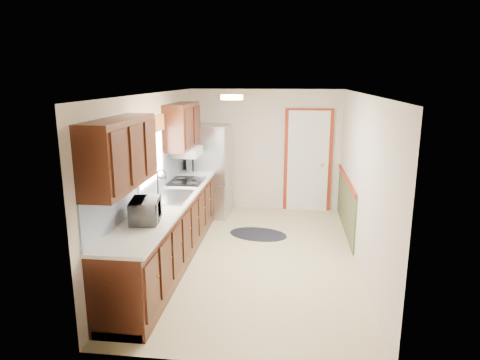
# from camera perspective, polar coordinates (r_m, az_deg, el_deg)

# --- Properties ---
(room_shell) EXTENTS (3.20, 5.20, 2.52)m
(room_shell) POSITION_cam_1_polar(r_m,az_deg,el_deg) (6.15, 1.97, 0.16)
(room_shell) COLOR #C8BC8D
(room_shell) RESTS_ON ground
(kitchen_run) EXTENTS (0.63, 4.00, 2.20)m
(kitchen_run) POSITION_cam_1_polar(r_m,az_deg,el_deg) (6.20, -9.77, -3.66)
(kitchen_run) COLOR #38170C
(kitchen_run) RESTS_ON ground
(back_wall_trim) EXTENTS (1.12, 2.30, 2.08)m
(back_wall_trim) POSITION_cam_1_polar(r_m,az_deg,el_deg) (8.37, 10.04, 1.38)
(back_wall_trim) COLOR maroon
(back_wall_trim) RESTS_ON ground
(ceiling_fixture) EXTENTS (0.30, 0.30, 0.06)m
(ceiling_fixture) POSITION_cam_1_polar(r_m,az_deg,el_deg) (5.82, -1.10, 10.96)
(ceiling_fixture) COLOR #FFD88C
(ceiling_fixture) RESTS_ON room_shell
(microwave) EXTENTS (0.36, 0.53, 0.33)m
(microwave) POSITION_cam_1_polar(r_m,az_deg,el_deg) (5.22, -12.52, -3.68)
(microwave) COLOR white
(microwave) RESTS_ON kitchen_run
(refrigerator) EXTENTS (0.76, 0.75, 1.75)m
(refrigerator) POSITION_cam_1_polar(r_m,az_deg,el_deg) (8.21, -4.02, 1.22)
(refrigerator) COLOR #B7B7BC
(refrigerator) RESTS_ON ground
(rug) EXTENTS (1.10, 0.83, 0.01)m
(rug) POSITION_cam_1_polar(r_m,az_deg,el_deg) (7.38, 2.43, -7.22)
(rug) COLOR black
(rug) RESTS_ON ground
(cooktop) EXTENTS (0.54, 0.65, 0.02)m
(cooktop) POSITION_cam_1_polar(r_m,az_deg,el_deg) (7.12, -7.11, -0.14)
(cooktop) COLOR black
(cooktop) RESTS_ON kitchen_run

